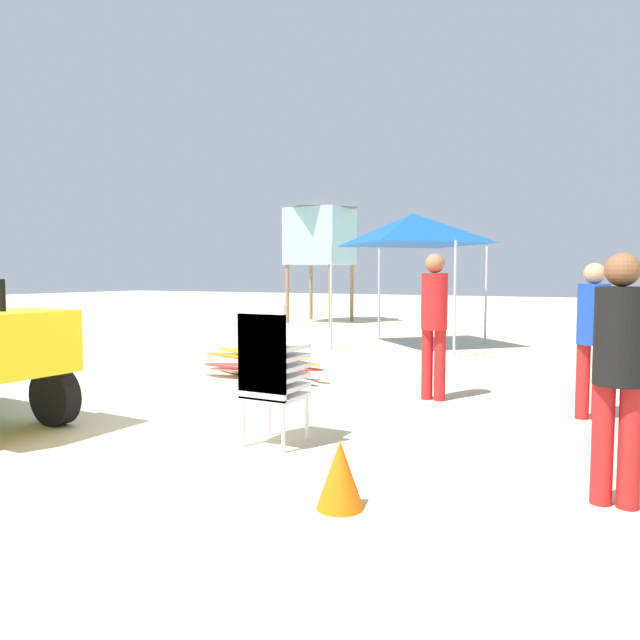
% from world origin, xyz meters
% --- Properties ---
extents(ground, '(80.00, 80.00, 0.00)m').
position_xyz_m(ground, '(0.00, 0.00, 0.00)').
color(ground, beige).
extents(stacked_plastic_chairs, '(0.48, 0.48, 1.29)m').
position_xyz_m(stacked_plastic_chairs, '(1.57, 0.10, 0.74)').
color(stacked_plastic_chairs, silver).
rests_on(stacked_plastic_chairs, ground).
extents(surfboard_pile, '(2.34, 0.86, 0.40)m').
position_xyz_m(surfboard_pile, '(-0.48, 3.02, 0.19)').
color(surfboard_pile, white).
rests_on(surfboard_pile, ground).
extents(lifeguard_near_left, '(0.32, 0.32, 1.66)m').
position_xyz_m(lifeguard_near_left, '(4.04, 2.54, 0.96)').
color(lifeguard_near_left, red).
rests_on(lifeguard_near_left, ground).
extents(lifeguard_near_center, '(0.32, 0.32, 1.68)m').
position_xyz_m(lifeguard_near_center, '(4.35, 0.01, 0.97)').
color(lifeguard_near_center, red).
rests_on(lifeguard_near_center, ground).
extents(lifeguard_near_right, '(0.32, 0.32, 1.80)m').
position_xyz_m(lifeguard_near_right, '(2.26, 2.73, 1.04)').
color(lifeguard_near_right, red).
rests_on(lifeguard_near_right, ground).
extents(popup_canopy, '(2.63, 2.63, 2.86)m').
position_xyz_m(popup_canopy, '(0.16, 7.90, 2.52)').
color(popup_canopy, '#B2B2B7').
rests_on(popup_canopy, ground).
extents(lifeguard_tower, '(1.98, 1.98, 4.13)m').
position_xyz_m(lifeguard_tower, '(-4.73, 12.85, 3.01)').
color(lifeguard_tower, olive).
rests_on(lifeguard_tower, ground).
extents(traffic_cone_near, '(0.32, 0.32, 0.45)m').
position_xyz_m(traffic_cone_near, '(2.75, -0.88, 0.23)').
color(traffic_cone_near, orange).
rests_on(traffic_cone_near, ground).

